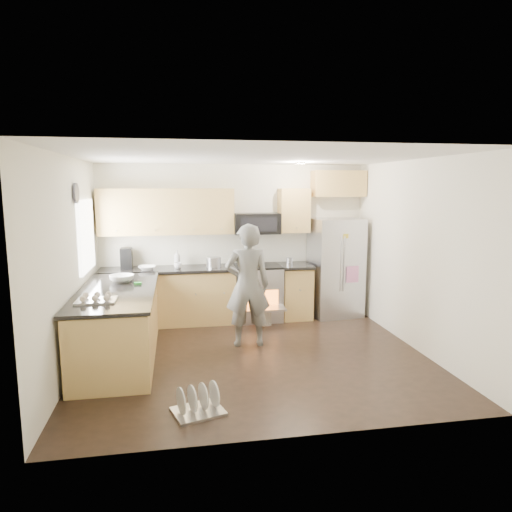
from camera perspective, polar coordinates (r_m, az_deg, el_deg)
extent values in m
plane|color=black|center=(6.20, -0.21, -12.44)|extent=(4.50, 4.50, 0.00)
cube|color=white|center=(7.81, -2.71, 1.82)|extent=(4.50, 0.04, 2.60)
cube|color=white|center=(3.94, 4.77, -5.08)|extent=(4.50, 0.04, 2.60)
cube|color=white|center=(5.91, -22.25, -1.06)|extent=(0.04, 4.00, 2.60)
cube|color=white|center=(6.62, 19.37, 0.08)|extent=(0.04, 4.00, 2.60)
cube|color=white|center=(5.79, -0.22, 12.31)|extent=(4.50, 4.00, 0.04)
cube|color=white|center=(6.84, -20.47, 2.41)|extent=(0.04, 1.00, 1.00)
cylinder|color=#FBE2C9|center=(7.06, 5.58, 11.51)|extent=(0.14, 0.14, 0.02)
cylinder|color=#474754|center=(6.27, -21.57, 7.32)|extent=(0.03, 0.26, 0.26)
cube|color=tan|center=(7.61, -10.83, -5.13)|extent=(2.15, 0.60, 0.87)
cube|color=black|center=(7.51, -10.94, -1.66)|extent=(2.19, 0.64, 0.04)
cube|color=tan|center=(7.87, 4.88, -4.56)|extent=(0.50, 0.60, 0.87)
cube|color=black|center=(7.76, 4.95, -1.19)|extent=(0.54, 0.64, 0.04)
cube|color=tan|center=(7.54, -11.09, 5.47)|extent=(2.16, 0.33, 0.74)
cube|color=tan|center=(7.80, 4.76, 5.70)|extent=(0.50, 0.33, 0.74)
cube|color=tan|center=(8.02, 10.26, 8.89)|extent=(0.90, 0.33, 0.44)
imported|color=white|center=(7.40, -13.48, -1.47)|extent=(0.27, 0.27, 0.07)
imported|color=silver|center=(7.57, -9.84, -0.31)|extent=(0.11, 0.11, 0.28)
imported|color=silver|center=(7.45, -9.73, -1.19)|extent=(0.12, 0.12, 0.09)
cylinder|color=#B7B7BC|center=(7.51, -5.33, -0.75)|extent=(0.24, 0.24, 0.16)
cube|color=black|center=(7.60, -15.89, -0.27)|extent=(0.18, 0.22, 0.34)
cylinder|color=#B7B7BC|center=(7.90, 4.20, -0.54)|extent=(0.11, 0.11, 0.09)
cube|color=tan|center=(6.26, -16.79, -8.39)|extent=(0.90, 2.30, 0.87)
cube|color=black|center=(6.14, -16.98, -4.19)|extent=(0.96, 2.36, 0.04)
imported|color=white|center=(6.55, -16.44, -2.73)|extent=(0.33, 0.33, 0.10)
cube|color=green|center=(6.36, -14.55, -3.33)|extent=(0.10, 0.07, 0.03)
cube|color=#B7B7BC|center=(5.57, -19.36, -4.91)|extent=(0.45, 0.34, 0.09)
cube|color=#B7B7BC|center=(7.70, 0.23, -4.69)|extent=(0.76, 0.62, 0.90)
cube|color=black|center=(7.61, 0.23, -1.28)|extent=(0.76, 0.60, 0.03)
cube|color=orange|center=(7.42, 0.66, -5.62)|extent=(0.56, 0.02, 0.34)
cube|color=#B7B7BC|center=(7.28, 0.90, -6.59)|extent=(0.70, 0.34, 0.03)
cube|color=white|center=(7.27, 0.98, -7.71)|extent=(0.24, 0.03, 0.28)
cube|color=black|center=(7.64, 0.07, 4.09)|extent=(0.76, 0.40, 0.34)
cube|color=#B7B7BC|center=(8.00, 9.91, -1.43)|extent=(0.89, 0.73, 1.69)
cylinder|color=#B7B7BC|center=(7.66, 10.58, -0.98)|extent=(0.02, 0.02, 0.92)
cylinder|color=#B7B7BC|center=(7.68, 10.96, -0.97)|extent=(0.02, 0.02, 0.92)
cube|color=#F38CCC|center=(7.77, 11.99, -2.26)|extent=(0.22, 0.03, 0.28)
cube|color=#96B1F1|center=(7.58, 9.65, 1.05)|extent=(0.17, 0.02, 0.20)
imported|color=slate|center=(6.38, -1.06, -3.70)|extent=(0.65, 0.44, 1.73)
cube|color=#B7B7BC|center=(4.84, -7.24, -18.71)|extent=(0.57, 0.51, 0.03)
cylinder|color=silver|center=(4.72, -9.35, -17.46)|extent=(0.09, 0.26, 0.27)
cylinder|color=silver|center=(4.75, -7.96, -17.23)|extent=(0.09, 0.26, 0.27)
cylinder|color=silver|center=(4.79, -6.59, -17.00)|extent=(0.09, 0.26, 0.27)
cylinder|color=silver|center=(4.82, -5.25, -16.77)|extent=(0.09, 0.26, 0.27)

